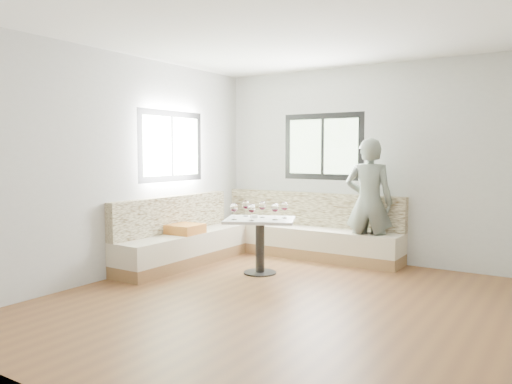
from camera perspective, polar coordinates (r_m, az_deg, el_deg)
room at (r=5.08m, az=4.33°, el=2.81°), size 5.01×5.01×2.81m
banquette at (r=7.29m, az=-0.34°, el=-5.18°), size 2.90×2.80×0.95m
table at (r=6.44m, az=0.46°, el=-4.63°), size 1.07×0.98×0.72m
person at (r=6.99m, az=12.78°, el=-1.18°), size 0.71×0.54×1.76m
olive_ramekin at (r=6.48m, az=-0.22°, el=-2.80°), size 0.10×0.10×0.04m
wine_glass_a at (r=6.28m, az=-2.53°, el=-1.85°), size 0.10×0.10×0.21m
wine_glass_b at (r=6.19m, az=-0.51°, el=-1.94°), size 0.10×0.10×0.21m
wine_glass_c at (r=6.27m, az=2.19°, el=-1.86°), size 0.10×0.10×0.21m
wine_glass_d at (r=6.49m, az=0.73°, el=-1.63°), size 0.10×0.10×0.21m
wine_glass_e at (r=6.44m, az=3.27°, el=-1.70°), size 0.10×0.10×0.21m
wine_glass_f at (r=6.62m, az=-1.18°, el=-1.52°), size 0.10×0.10×0.21m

